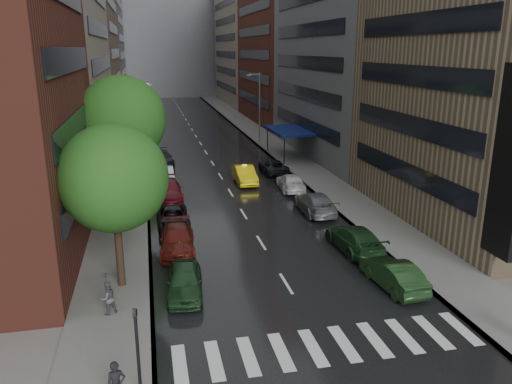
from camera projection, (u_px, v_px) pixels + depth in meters
ground at (310, 322)px, 23.05m from camera, size 220.00×220.00×0.00m
road at (197, 138)px, 69.97m from camera, size 14.00×140.00×0.01m
sidewalk_left at (132, 140)px, 68.10m from camera, size 4.00×140.00×0.15m
sidewalk_right at (260, 136)px, 71.80m from camera, size 4.00×140.00×0.15m
crosswalk at (329, 345)px, 21.21m from camera, size 13.15×2.80×0.01m
buildings_left at (82, 20)px, 70.70m from camera, size 8.00×108.00×38.00m
buildings_right at (289, 29)px, 75.18m from camera, size 8.05×109.10×36.00m
building_far at (168, 33)px, 129.35m from camera, size 40.00×14.00×32.00m
tree_near at (113, 178)px, 24.76m from camera, size 5.46×5.46×8.71m
tree_mid at (122, 120)px, 36.95m from camera, size 6.49×6.49×10.35m
tree_far at (129, 114)px, 51.65m from camera, size 5.13×5.13×8.18m
taxi at (245, 175)px, 46.57m from camera, size 1.74×4.96×1.63m
parked_cars_left at (170, 199)px, 39.20m from camera, size 2.60×35.42×1.57m
parked_cars_right at (314, 202)px, 38.39m from camera, size 2.50×30.49×1.60m
ped_black_umbrella at (107, 290)px, 23.14m from camera, size 0.99×0.98×2.09m
traffic_light at (137, 344)px, 17.43m from camera, size 0.18×0.15×3.45m
street_lamp_left at (137, 127)px, 48.26m from camera, size 1.74×0.22×9.00m
street_lamp_right at (259, 106)px, 65.51m from camera, size 1.74×0.22×9.00m
awning at (289, 131)px, 56.88m from camera, size 4.00×8.00×3.12m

